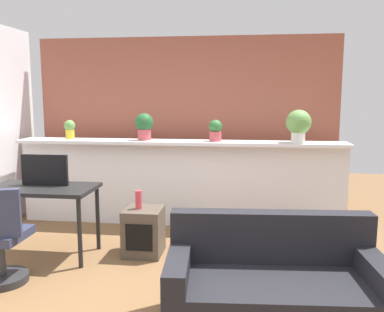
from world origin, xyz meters
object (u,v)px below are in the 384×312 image
Objects in this scene: couch at (274,290)px; potted_plant_3 at (299,124)px; side_cube_shelf at (143,231)px; vase_on_shelf at (139,200)px; desk at (42,195)px; potted_plant_0 at (70,129)px; tv_monitor at (45,170)px; potted_plant_2 at (215,130)px; potted_plant_1 at (144,125)px.

potted_plant_3 is at bearing 79.32° from couch.
vase_on_shelf is at bearing 176.24° from side_cube_shelf.
potted_plant_0 is at bearing 99.90° from desk.
desk is 2.58m from couch.
tv_monitor is 0.31× the size of couch.
tv_monitor is (0.00, 0.08, 0.25)m from desk.
potted_plant_2 is (1.94, -0.02, 0.00)m from potted_plant_0.
potted_plant_3 reaches higher than couch.
potted_plant_3 is at bearing 30.28° from side_cube_shelf.
tv_monitor is 1.23m from side_cube_shelf.
potted_plant_3 reaches higher than potted_plant_0.
potted_plant_2 is at bearing 54.24° from vase_on_shelf.
potted_plant_3 is (1.94, -0.05, 0.04)m from potted_plant_1.
potted_plant_1 is 1.51m from side_cube_shelf.
potted_plant_1 reaches higher than potted_plant_0.
potted_plant_3 is 3.06m from desk.
potted_plant_0 is 0.62× the size of potted_plant_3.
potted_plant_0 is 1.94m from potted_plant_2.
potted_plant_3 is 2.04× the size of vase_on_shelf.
potted_plant_2 is at bearing 178.27° from potted_plant_3.
potted_plant_2 is 0.67× the size of potted_plant_3.
side_cube_shelf is (1.03, 0.10, -0.66)m from tv_monitor.
potted_plant_0 is 1.72m from vase_on_shelf.
potted_plant_0 is at bearing 179.71° from potted_plant_1.
potted_plant_3 is at bearing -1.39° from potted_plant_1.
potted_plant_2 is 2.09m from tv_monitor.
potted_plant_0 is at bearing 179.37° from potted_plant_2.
potted_plant_0 is 0.93× the size of potted_plant_2.
potted_plant_3 is 0.37× the size of desk.
potted_plant_3 is at bearing -1.01° from potted_plant_0.
potted_plant_1 is 0.70× the size of side_cube_shelf.
potted_plant_1 is 1.77× the size of vase_on_shelf.
side_cube_shelf is 2.53× the size of vase_on_shelf.
desk is at bearing -80.10° from potted_plant_0.
potted_plant_3 is 2.98m from tv_monitor.
potted_plant_3 is at bearing 21.76° from tv_monitor.
potted_plant_1 is at bearing 178.99° from potted_plant_2.
potted_plant_3 is 2.26m from side_cube_shelf.
potted_plant_1 is at bearing 178.61° from potted_plant_3.
potted_plant_1 is at bearing 123.71° from couch.
tv_monitor is 2.56× the size of vase_on_shelf.
side_cube_shelf is at bearing 5.33° from tv_monitor.
tv_monitor is (0.21, -1.15, -0.34)m from potted_plant_0.
couch is at bearing -42.81° from vase_on_shelf.
couch is (2.32, -1.06, -0.38)m from desk.
potted_plant_3 reaches higher than potted_plant_1.
potted_plant_1 is at bearing -0.29° from potted_plant_0.
potted_plant_3 reaches higher than potted_plant_2.
potted_plant_1 is 0.69× the size of tv_monitor.
potted_plant_2 is 2.19m from desk.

